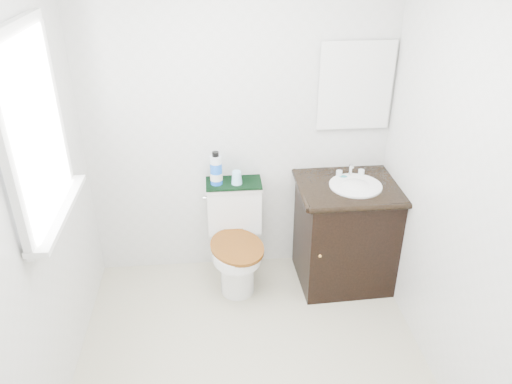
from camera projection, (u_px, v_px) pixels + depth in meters
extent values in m
plane|color=beige|center=(254.00, 376.00, 3.05)|extent=(2.40, 2.40, 0.00)
plane|color=silver|center=(239.00, 122.00, 3.53)|extent=(2.40, 0.00, 2.40)
plane|color=silver|center=(25.00, 217.00, 2.39)|extent=(0.00, 2.40, 2.40)
plane|color=silver|center=(465.00, 197.00, 2.57)|extent=(0.00, 2.40, 2.40)
cube|color=white|center=(32.00, 129.00, 2.45)|extent=(0.02, 0.70, 0.90)
cube|color=silver|center=(355.00, 86.00, 3.46)|extent=(0.50, 0.02, 0.60)
cylinder|color=white|center=(237.00, 270.00, 3.68)|extent=(0.25, 0.25, 0.38)
cube|color=white|center=(235.00, 251.00, 3.90)|extent=(0.25, 0.28, 0.38)
cube|color=white|center=(234.00, 209.00, 3.74)|extent=(0.40, 0.18, 0.36)
cube|color=white|center=(234.00, 186.00, 3.65)|extent=(0.42, 0.20, 0.03)
cylinder|color=white|center=(237.00, 252.00, 3.55)|extent=(0.36, 0.36, 0.08)
cylinder|color=brown|center=(237.00, 247.00, 3.53)|extent=(0.46, 0.46, 0.03)
cube|color=black|center=(345.00, 236.00, 3.72)|extent=(0.69, 0.59, 0.78)
cube|color=black|center=(350.00, 187.00, 3.53)|extent=(0.73, 0.63, 0.04)
cylinder|color=white|center=(356.00, 186.00, 3.49)|extent=(0.37, 0.37, 0.01)
ellipsoid|color=white|center=(355.00, 193.00, 3.52)|extent=(0.32, 0.32, 0.16)
cylinder|color=silver|center=(350.00, 170.00, 3.60)|extent=(0.02, 0.02, 0.10)
cube|color=silver|center=(238.00, 279.00, 3.69)|extent=(0.19, 0.16, 0.25)
cube|color=silver|center=(237.00, 264.00, 3.62)|extent=(0.21, 0.18, 0.03)
cube|color=black|center=(234.00, 183.00, 3.64)|extent=(0.41, 0.22, 0.02)
cylinder|color=blue|center=(216.00, 173.00, 3.57)|extent=(0.09, 0.09, 0.16)
cylinder|color=silver|center=(216.00, 160.00, 3.52)|extent=(0.09, 0.09, 0.05)
cylinder|color=black|center=(215.00, 154.00, 3.50)|extent=(0.05, 0.05, 0.03)
cone|color=#97D9F7|center=(237.00, 177.00, 3.59)|extent=(0.08, 0.08, 0.10)
ellipsoid|color=#17646E|center=(343.00, 177.00, 3.60)|extent=(0.07, 0.05, 0.02)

